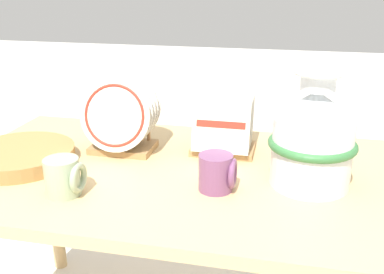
{
  "coord_description": "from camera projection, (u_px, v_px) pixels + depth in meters",
  "views": [
    {
      "loc": [
        0.27,
        -1.22,
        1.28
      ],
      "look_at": [
        0.0,
        0.0,
        0.82
      ],
      "focal_mm": 42.0,
      "sensor_mm": 36.0,
      "label": 1
    }
  ],
  "objects": [
    {
      "name": "dish_rack_round_plates",
      "position": [
        121.0,
        119.0,
        1.49
      ],
      "size": [
        0.24,
        0.19,
        0.26
      ],
      "color": "tan",
      "rests_on": "display_table"
    },
    {
      "name": "display_table",
      "position": [
        192.0,
        193.0,
        1.4
      ],
      "size": [
        1.51,
        0.82,
        0.71
      ],
      "color": "tan",
      "rests_on": "ground_plane"
    },
    {
      "name": "mug_plum_glaze",
      "position": [
        218.0,
        173.0,
        1.23
      ],
      "size": [
        0.1,
        0.09,
        0.1
      ],
      "color": "#7A4770",
      "rests_on": "display_table"
    },
    {
      "name": "wicker_charger_stack",
      "position": [
        20.0,
        156.0,
        1.42
      ],
      "size": [
        0.34,
        0.34,
        0.04
      ],
      "color": "#AD7F47",
      "rests_on": "display_table"
    },
    {
      "name": "mug_sage_glaze",
      "position": [
        64.0,
        177.0,
        1.21
      ],
      "size": [
        0.1,
        0.09,
        0.1
      ],
      "color": "#9EB28E",
      "rests_on": "display_table"
    },
    {
      "name": "dish_rack_square_plates",
      "position": [
        224.0,
        129.0,
        1.49
      ],
      "size": [
        0.21,
        0.17,
        0.21
      ],
      "color": "tan",
      "rests_on": "display_table"
    },
    {
      "name": "ceramic_vase",
      "position": [
        313.0,
        136.0,
        1.24
      ],
      "size": [
        0.25,
        0.25,
        0.34
      ],
      "color": "silver",
      "rests_on": "display_table"
    }
  ]
}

